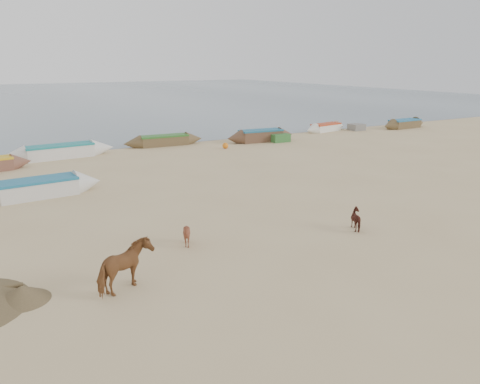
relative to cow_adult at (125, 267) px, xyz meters
name	(u,v)px	position (x,y,z in m)	size (l,w,h in m)	color
ground	(296,246)	(6.17, 0.34, -0.72)	(140.00, 140.00, 0.00)	tan
sea	(29,97)	(6.17, 82.34, -0.71)	(160.00, 160.00, 0.00)	slate
cow_adult	(125,267)	(0.00, 0.00, 0.00)	(0.78, 1.70, 1.44)	brown
calf_front	(187,235)	(2.81, 2.19, -0.29)	(0.70, 0.78, 0.86)	brown
calf_right	(358,219)	(9.26, 0.52, -0.31)	(0.81, 0.70, 0.82)	#4E2219
near_canoe	(38,188)	(-0.89, 11.50, -0.28)	(6.03, 1.41, 0.88)	silver
waterline_canoes	(128,147)	(6.16, 20.56, -0.29)	(59.09, 5.40, 0.97)	brown
beach_clutter	(176,146)	(9.53, 19.74, -0.42)	(43.44, 4.46, 0.64)	#2A5F39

